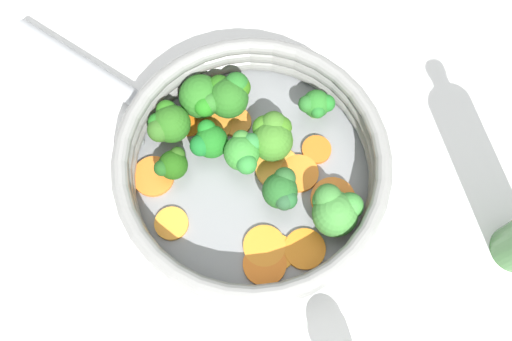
% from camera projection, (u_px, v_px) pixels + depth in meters
% --- Properties ---
extents(ground_plane, '(4.00, 4.00, 0.00)m').
position_uv_depth(ground_plane, '(256.00, 179.00, 0.65)').
color(ground_plane, white).
extents(skillet, '(0.26, 0.26, 0.01)m').
position_uv_depth(skillet, '(256.00, 177.00, 0.64)').
color(skillet, gray).
rests_on(skillet, ground_plane).
extents(skillet_rim_wall, '(0.28, 0.28, 0.05)m').
position_uv_depth(skillet_rim_wall, '(256.00, 167.00, 0.61)').
color(skillet_rim_wall, gray).
rests_on(skillet_rim_wall, skillet).
extents(skillet_handle, '(0.12, 0.17, 0.02)m').
position_uv_depth(skillet_handle, '(88.00, 67.00, 0.67)').
color(skillet_handle, '#999B9E').
rests_on(skillet_handle, skillet).
extents(skillet_rivet_left, '(0.01, 0.01, 0.01)m').
position_uv_depth(skillet_rivet_left, '(184.00, 92.00, 0.67)').
color(skillet_rivet_left, gray).
rests_on(skillet_rivet_left, skillet).
extents(skillet_rivet_right, '(0.01, 0.01, 0.01)m').
position_uv_depth(skillet_rivet_right, '(145.00, 142.00, 0.65)').
color(skillet_rivet_right, gray).
rests_on(skillet_rivet_right, skillet).
extents(carrot_slice_0, '(0.06, 0.06, 0.01)m').
position_uv_depth(carrot_slice_0, '(157.00, 179.00, 0.63)').
color(carrot_slice_0, orange).
rests_on(carrot_slice_0, skillet).
extents(carrot_slice_1, '(0.05, 0.05, 0.00)m').
position_uv_depth(carrot_slice_1, '(281.00, 252.00, 0.61)').
color(carrot_slice_1, orange).
rests_on(carrot_slice_1, skillet).
extents(carrot_slice_2, '(0.04, 0.04, 0.00)m').
position_uv_depth(carrot_slice_2, '(240.00, 122.00, 0.66)').
color(carrot_slice_2, orange).
rests_on(carrot_slice_2, skillet).
extents(carrot_slice_3, '(0.04, 0.04, 0.00)m').
position_uv_depth(carrot_slice_3, '(176.00, 223.00, 0.62)').
color(carrot_slice_3, orange).
rests_on(carrot_slice_3, skillet).
extents(carrot_slice_4, '(0.06, 0.06, 0.00)m').
position_uv_depth(carrot_slice_4, '(309.00, 249.00, 0.61)').
color(carrot_slice_4, orange).
rests_on(carrot_slice_4, skillet).
extents(carrot_slice_5, '(0.06, 0.06, 0.00)m').
position_uv_depth(carrot_slice_5, '(337.00, 199.00, 0.63)').
color(carrot_slice_5, orange).
rests_on(carrot_slice_5, skillet).
extents(carrot_slice_6, '(0.06, 0.06, 0.01)m').
position_uv_depth(carrot_slice_6, '(303.00, 171.00, 0.64)').
color(carrot_slice_6, orange).
rests_on(carrot_slice_6, skillet).
extents(carrot_slice_7, '(0.06, 0.06, 0.01)m').
position_uv_depth(carrot_slice_7, '(281.00, 168.00, 0.64)').
color(carrot_slice_7, '#F99C37').
rests_on(carrot_slice_7, skillet).
extents(carrot_slice_8, '(0.03, 0.03, 0.00)m').
position_uv_depth(carrot_slice_8, '(193.00, 122.00, 0.66)').
color(carrot_slice_8, orange).
rests_on(carrot_slice_8, skillet).
extents(carrot_slice_9, '(0.05, 0.05, 0.01)m').
position_uv_depth(carrot_slice_9, '(219.00, 125.00, 0.65)').
color(carrot_slice_9, orange).
rests_on(carrot_slice_9, skillet).
extents(carrot_slice_10, '(0.05, 0.05, 0.00)m').
position_uv_depth(carrot_slice_10, '(268.00, 246.00, 0.61)').
color(carrot_slice_10, orange).
rests_on(carrot_slice_10, skillet).
extents(carrot_slice_11, '(0.04, 0.04, 0.01)m').
position_uv_depth(carrot_slice_11, '(320.00, 150.00, 0.64)').
color(carrot_slice_11, orange).
rests_on(carrot_slice_11, skillet).
extents(carrot_slice_12, '(0.06, 0.06, 0.00)m').
position_uv_depth(carrot_slice_12, '(269.00, 264.00, 0.60)').
color(carrot_slice_12, orange).
rests_on(carrot_slice_12, skillet).
extents(carrot_slice_13, '(0.05, 0.05, 0.01)m').
position_uv_depth(carrot_slice_13, '(226.00, 98.00, 0.66)').
color(carrot_slice_13, orange).
rests_on(carrot_slice_13, skillet).
extents(broccoli_floret_0, '(0.04, 0.04, 0.04)m').
position_uv_depth(broccoli_floret_0, '(213.00, 141.00, 0.62)').
color(broccoli_floret_0, '#88AB62').
rests_on(broccoli_floret_0, skillet).
extents(broccoli_floret_1, '(0.05, 0.05, 0.05)m').
position_uv_depth(broccoli_floret_1, '(234.00, 94.00, 0.63)').
color(broccoli_floret_1, '#7BB163').
rests_on(broccoli_floret_1, skillet).
extents(broccoli_floret_2, '(0.05, 0.04, 0.05)m').
position_uv_depth(broccoli_floret_2, '(286.00, 191.00, 0.60)').
color(broccoli_floret_2, '#6B8C4A').
rests_on(broccoli_floret_2, skillet).
extents(broccoli_floret_3, '(0.05, 0.04, 0.05)m').
position_uv_depth(broccoli_floret_3, '(247.00, 152.00, 0.61)').
color(broccoli_floret_3, '#7CAB69').
rests_on(broccoli_floret_3, skillet).
extents(broccoli_floret_4, '(0.05, 0.05, 0.05)m').
position_uv_depth(broccoli_floret_4, '(172.00, 124.00, 0.62)').
color(broccoli_floret_4, '#88A46A').
rests_on(broccoli_floret_4, skillet).
extents(broccoli_floret_5, '(0.05, 0.04, 0.05)m').
position_uv_depth(broccoli_floret_5, '(276.00, 135.00, 0.62)').
color(broccoli_floret_5, '#68854B').
rests_on(broccoli_floret_5, skillet).
extents(broccoli_floret_6, '(0.03, 0.04, 0.04)m').
position_uv_depth(broccoli_floret_6, '(320.00, 105.00, 0.64)').
color(broccoli_floret_6, '#628A44').
rests_on(broccoli_floret_6, skillet).
extents(broccoli_floret_7, '(0.03, 0.03, 0.04)m').
position_uv_depth(broccoli_floret_7, '(177.00, 164.00, 0.62)').
color(broccoli_floret_7, '#688E56').
rests_on(broccoli_floret_7, skillet).
extents(broccoli_floret_8, '(0.05, 0.05, 0.05)m').
position_uv_depth(broccoli_floret_8, '(339.00, 209.00, 0.59)').
color(broccoli_floret_8, '#86AD6D').
rests_on(broccoli_floret_8, skillet).
extents(broccoli_floret_9, '(0.05, 0.05, 0.05)m').
position_uv_depth(broccoli_floret_9, '(206.00, 98.00, 0.64)').
color(broccoli_floret_9, '#85AC5D').
rests_on(broccoli_floret_9, skillet).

